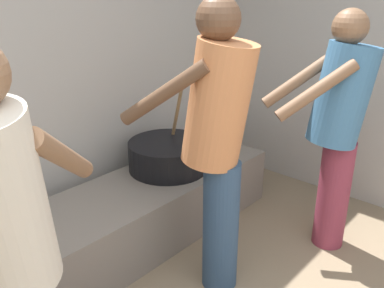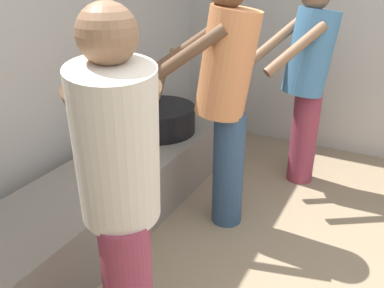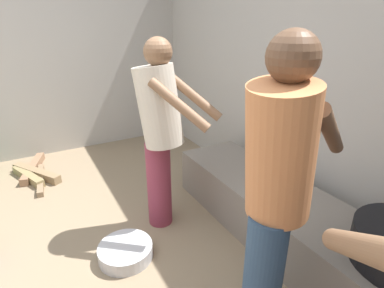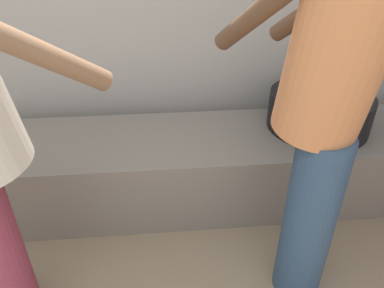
% 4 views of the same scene
% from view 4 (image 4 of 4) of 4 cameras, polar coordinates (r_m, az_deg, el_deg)
% --- Properties ---
extents(hearth_ledge, '(2.63, 0.60, 0.41)m').
position_cam_4_polar(hearth_ledge, '(2.08, 3.39, -3.47)').
color(hearth_ledge, slate).
rests_on(hearth_ledge, ground_plane).
extents(cooking_pot_main, '(0.56, 0.56, 0.66)m').
position_cam_4_polar(cooking_pot_main, '(2.13, 19.53, 5.03)').
color(cooking_pot_main, black).
rests_on(cooking_pot_main, hearth_ledge).
extents(cook_in_orange_shirt, '(0.55, 0.73, 1.59)m').
position_cam_4_polar(cook_in_orange_shirt, '(1.27, 20.85, 7.21)').
color(cook_in_orange_shirt, navy).
rests_on(cook_in_orange_shirt, ground_plane).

